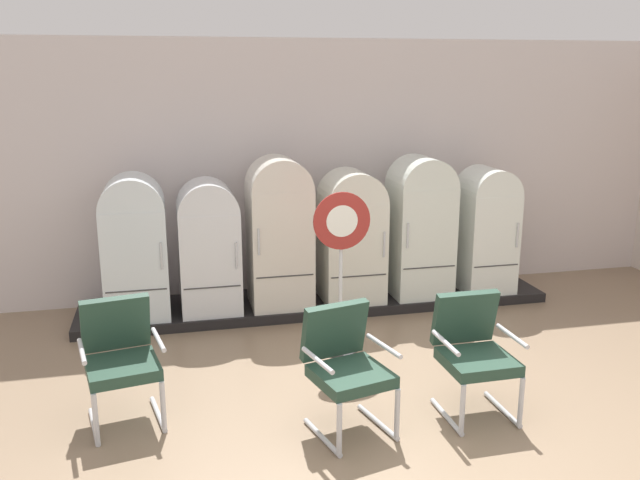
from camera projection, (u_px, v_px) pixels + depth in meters
The scene contains 13 objects.
ground at pixel (408, 448), 4.90m from camera, with size 12.00×10.00×0.05m, color #8B7359.
back_wall at pixel (305, 168), 7.97m from camera, with size 11.76×0.12×3.00m.
display_plinth at pixel (317, 302), 7.73m from camera, with size 5.29×0.95×0.11m, color black.
refrigerator_0 at pixel (135, 243), 6.99m from camera, with size 0.65×0.69×1.50m.
refrigerator_1 at pixel (209, 243), 7.16m from camera, with size 0.64×0.66×1.42m.
refrigerator_2 at pixel (279, 228), 7.29m from camera, with size 0.67×0.65×1.65m.
refrigerator_3 at pixel (351, 232), 7.49m from camera, with size 0.67×0.66×1.48m.
refrigerator_4 at pixel (420, 222), 7.65m from camera, with size 0.66×0.66×1.60m.
refrigerator_5 at pixel (486, 226), 7.84m from camera, with size 0.59×0.63×1.46m.
armchair_left at pixel (120, 354), 5.14m from camera, with size 0.67×0.71×0.95m.
armchair_right at pixel (473, 348), 5.26m from camera, with size 0.60×0.63×0.95m.
armchair_center at pixel (345, 362), 5.01m from camera, with size 0.69×0.73×0.95m.
sign_stand at pixel (341, 269), 6.27m from camera, with size 0.54×0.32×1.58m.
Camera 1 is at (-1.62, -4.11, 2.66)m, focal length 37.69 mm.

